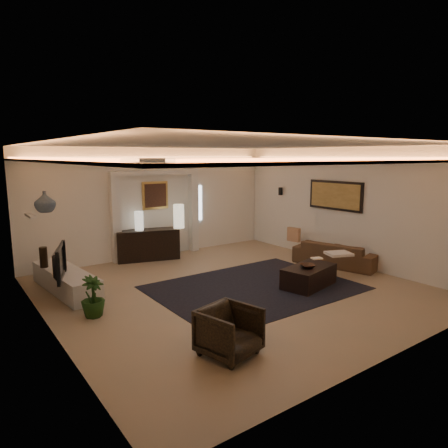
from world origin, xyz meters
TOP-DOWN VIEW (x-y plane):
  - floor at (0.00, 0.00)m, footprint 7.00×7.00m
  - ceiling at (0.00, 0.00)m, footprint 7.00×7.00m
  - wall_back at (0.00, 3.50)m, footprint 7.00×0.00m
  - wall_front at (0.00, -3.50)m, footprint 7.00×0.00m
  - wall_left at (-3.50, 0.00)m, footprint 0.00×7.00m
  - wall_right at (3.50, 0.00)m, footprint 0.00×7.00m
  - cove_soffit at (0.00, 0.00)m, footprint 7.00×7.00m
  - daylight_slit at (1.35, 3.48)m, footprint 0.25×0.03m
  - area_rug at (0.40, -0.20)m, footprint 4.00×3.00m
  - pilaster_left at (-1.15, 3.40)m, footprint 0.22×0.20m
  - pilaster_right at (1.15, 3.40)m, footprint 0.22×0.20m
  - alcove_header at (0.00, 3.40)m, footprint 2.52×0.20m
  - painting_frame at (0.00, 3.47)m, footprint 0.74×0.04m
  - painting_canvas at (0.00, 3.44)m, footprint 0.62×0.02m
  - art_panel_frame at (3.47, 0.30)m, footprint 0.04×1.64m
  - art_panel_gold at (3.44, 0.30)m, footprint 0.02×1.50m
  - wall_sconce at (3.38, 2.20)m, footprint 0.12×0.12m
  - wall_niche at (-3.44, 1.40)m, footprint 0.10×0.55m
  - console at (-0.39, 3.19)m, footprint 1.67×0.92m
  - lamp_left at (-0.58, 3.25)m, footprint 0.25×0.25m
  - lamp_right at (0.41, 2.94)m, footprint 0.35×0.35m
  - media_ledge at (-2.81, 1.86)m, footprint 0.80×2.35m
  - tv at (-3.10, 1.37)m, footprint 1.06×0.51m
  - figurine at (-3.10, 2.33)m, footprint 0.20×0.20m
  - ginger_jar at (-3.15, 1.57)m, footprint 0.42×0.42m
  - plant at (-2.78, 0.25)m, footprint 0.53×0.53m
  - sofa at (3.15, -0.06)m, footprint 2.16×1.33m
  - throw_blanket at (2.38, -0.74)m, footprint 0.65×0.59m
  - throw_pillow at (3.15, 1.40)m, footprint 0.17×0.39m
  - coffee_table at (1.38, -0.79)m, footprint 1.33×0.92m
  - bowl at (1.28, -0.83)m, footprint 0.39×0.39m
  - magazine at (1.99, -0.46)m, footprint 0.27×0.23m
  - armchair at (-1.70, -2.16)m, footprint 0.88×0.89m

SIDE VIEW (x-z plane):
  - floor at x=0.00m, z-range 0.00..0.00m
  - area_rug at x=0.40m, z-range 0.00..0.01m
  - coffee_table at x=1.38m, z-range -0.02..0.43m
  - media_ledge at x=-2.81m, z-range 0.01..0.44m
  - sofa at x=3.15m, z-range 0.00..0.59m
  - armchair at x=-1.70m, z-range 0.00..0.67m
  - plant at x=-2.78m, z-range 0.00..0.70m
  - console at x=-0.39m, z-range 0.00..0.80m
  - magazine at x=1.99m, z-range 0.41..0.44m
  - bowl at x=1.28m, z-range 0.41..0.48m
  - throw_blanket at x=2.38m, z-range 0.52..0.58m
  - throw_pillow at x=3.15m, z-range 0.36..0.74m
  - figurine at x=-3.10m, z-range 0.43..0.85m
  - tv at x=-3.10m, z-range 0.45..1.07m
  - lamp_left at x=-0.58m, z-range 0.84..1.34m
  - lamp_right at x=0.41m, z-range 0.78..1.40m
  - pilaster_left at x=-1.15m, z-range 0.00..2.20m
  - pilaster_right at x=1.15m, z-range 0.00..2.20m
  - daylight_slit at x=1.35m, z-range 0.85..1.85m
  - wall_back at x=0.00m, z-range -2.05..4.95m
  - wall_front at x=0.00m, z-range -2.05..4.95m
  - wall_left at x=-3.50m, z-range -2.05..4.95m
  - wall_right at x=3.50m, z-range -2.05..4.95m
  - painting_frame at x=0.00m, z-range 1.28..2.02m
  - painting_canvas at x=0.00m, z-range 1.34..1.96m
  - wall_niche at x=-3.44m, z-range 1.63..1.67m
  - wall_sconce at x=3.38m, z-range 1.57..1.79m
  - art_panel_gold at x=3.44m, z-range 1.39..2.01m
  - art_panel_frame at x=3.47m, z-range 1.33..2.07m
  - ginger_jar at x=-3.15m, z-range 1.67..2.06m
  - alcove_header at x=0.00m, z-range 2.19..2.31m
  - cove_soffit at x=0.00m, z-range 2.60..2.64m
  - ceiling at x=0.00m, z-range 2.90..2.90m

